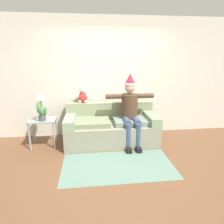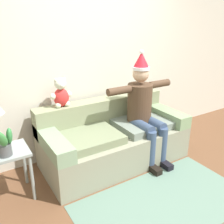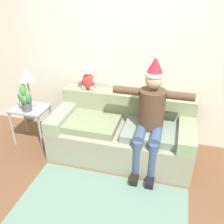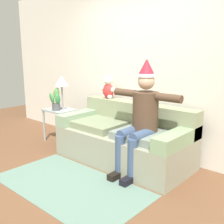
{
  "view_description": "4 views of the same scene",
  "coord_description": "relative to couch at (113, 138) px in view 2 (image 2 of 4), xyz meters",
  "views": [
    {
      "loc": [
        -0.46,
        -3.07,
        1.84
      ],
      "look_at": [
        0.0,
        0.85,
        0.72
      ],
      "focal_mm": 31.65,
      "sensor_mm": 36.0,
      "label": 1
    },
    {
      "loc": [
        -1.63,
        -1.58,
        1.9
      ],
      "look_at": [
        -0.06,
        0.93,
        0.77
      ],
      "focal_mm": 39.16,
      "sensor_mm": 36.0,
      "label": 2
    },
    {
      "loc": [
        0.64,
        -1.93,
        2.29
      ],
      "look_at": [
        -0.1,
        0.78,
        0.78
      ],
      "focal_mm": 39.61,
      "sensor_mm": 36.0,
      "label": 3
    },
    {
      "loc": [
        2.38,
        -1.98,
        1.58
      ],
      "look_at": [
        -0.09,
        0.82,
        0.76
      ],
      "focal_mm": 43.64,
      "sensor_mm": 36.0,
      "label": 4
    }
  ],
  "objects": [
    {
      "name": "person_seated",
      "position": [
        0.39,
        -0.16,
        0.44
      ],
      "size": [
        1.02,
        0.77,
        1.53
      ],
      "color": "#4D3626",
      "rests_on": "ground_plane"
    },
    {
      "name": "couch",
      "position": [
        0.0,
        0.0,
        0.0
      ],
      "size": [
        1.96,
        0.92,
        0.83
      ],
      "color": "gray",
      "rests_on": "ground_plane"
    },
    {
      "name": "side_table",
      "position": [
        -1.43,
        -0.07,
        0.15
      ],
      "size": [
        0.54,
        0.41,
        0.59
      ],
      "color": "#909C9A",
      "rests_on": "ground_plane"
    },
    {
      "name": "potted_plant",
      "position": [
        -1.41,
        -0.17,
        0.42
      ],
      "size": [
        0.23,
        0.26,
        0.39
      ],
      "color": "#4F5254",
      "rests_on": "side_table"
    },
    {
      "name": "area_rug",
      "position": [
        0.0,
        -1.06,
        -0.33
      ],
      "size": [
        1.93,
        1.05,
        0.01
      ],
      "primitive_type": "cube",
      "color": "slate",
      "rests_on": "ground_plane"
    },
    {
      "name": "teddy_bear",
      "position": [
        -0.6,
        0.29,
        0.67
      ],
      "size": [
        0.29,
        0.17,
        0.38
      ],
      "color": "red",
      "rests_on": "couch"
    },
    {
      "name": "ground_plane",
      "position": [
        0.0,
        -1.01,
        -0.33
      ],
      "size": [
        10.0,
        10.0,
        0.0
      ],
      "primitive_type": "plane",
      "color": "brown"
    },
    {
      "name": "back_wall",
      "position": [
        0.0,
        0.54,
        1.02
      ],
      "size": [
        7.0,
        0.1,
        2.7
      ],
      "primitive_type": "cube",
      "color": "silver",
      "rests_on": "ground_plane"
    }
  ]
}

